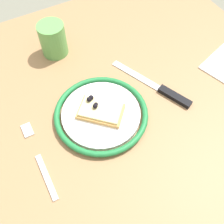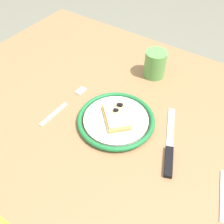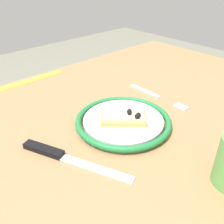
{
  "view_description": "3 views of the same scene",
  "coord_description": "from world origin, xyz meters",
  "px_view_note": "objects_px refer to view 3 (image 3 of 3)",
  "views": [
    {
      "loc": [
        -0.1,
        -0.34,
        1.27
      ],
      "look_at": [
        0.06,
        -0.04,
        0.75
      ],
      "focal_mm": 42.71,
      "sensor_mm": 36.0,
      "label": 1
    },
    {
      "loc": [
        0.32,
        -0.45,
        1.3
      ],
      "look_at": [
        0.02,
        -0.01,
        0.74
      ],
      "focal_mm": 41.82,
      "sensor_mm": 36.0,
      "label": 2
    },
    {
      "loc": [
        0.4,
        0.32,
        1.06
      ],
      "look_at": [
        0.07,
        -0.04,
        0.76
      ],
      "focal_mm": 40.14,
      "sensor_mm": 36.0,
      "label": 3
    }
  ],
  "objects_px": {
    "fork": "(157,96)",
    "dining_table": "(140,146)",
    "pizza_slice_near": "(124,116)",
    "knife": "(57,154)",
    "measuring_tape": "(14,86)",
    "plate": "(123,121)"
  },
  "relations": [
    {
      "from": "measuring_tape",
      "to": "dining_table",
      "type": "bearing_deg",
      "value": 109.0
    },
    {
      "from": "pizza_slice_near",
      "to": "knife",
      "type": "xyz_separation_m",
      "value": [
        0.18,
        -0.01,
        -0.02
      ]
    },
    {
      "from": "dining_table",
      "to": "fork",
      "type": "xyz_separation_m",
      "value": [
        -0.13,
        -0.06,
        0.08
      ]
    },
    {
      "from": "pizza_slice_near",
      "to": "measuring_tape",
      "type": "relative_size",
      "value": 0.35
    },
    {
      "from": "dining_table",
      "to": "pizza_slice_near",
      "type": "xyz_separation_m",
      "value": [
        0.04,
        -0.02,
        0.1
      ]
    },
    {
      "from": "dining_table",
      "to": "knife",
      "type": "height_order",
      "value": "knife"
    },
    {
      "from": "fork",
      "to": "measuring_tape",
      "type": "distance_m",
      "value": 0.44
    },
    {
      "from": "dining_table",
      "to": "knife",
      "type": "bearing_deg",
      "value": -8.83
    },
    {
      "from": "plate",
      "to": "knife",
      "type": "bearing_deg",
      "value": -3.35
    },
    {
      "from": "dining_table",
      "to": "fork",
      "type": "bearing_deg",
      "value": -156.61
    },
    {
      "from": "fork",
      "to": "plate",
      "type": "bearing_deg",
      "value": 10.74
    },
    {
      "from": "pizza_slice_near",
      "to": "measuring_tape",
      "type": "height_order",
      "value": "pizza_slice_near"
    },
    {
      "from": "knife",
      "to": "plate",
      "type": "bearing_deg",
      "value": 176.65
    },
    {
      "from": "pizza_slice_near",
      "to": "fork",
      "type": "height_order",
      "value": "pizza_slice_near"
    },
    {
      "from": "pizza_slice_near",
      "to": "knife",
      "type": "bearing_deg",
      "value": -3.8
    },
    {
      "from": "knife",
      "to": "fork",
      "type": "xyz_separation_m",
      "value": [
        -0.35,
        -0.02,
        -0.0
      ]
    },
    {
      "from": "plate",
      "to": "pizza_slice_near",
      "type": "height_order",
      "value": "pizza_slice_near"
    },
    {
      "from": "dining_table",
      "to": "pizza_slice_near",
      "type": "height_order",
      "value": "pizza_slice_near"
    },
    {
      "from": "measuring_tape",
      "to": "plate",
      "type": "bearing_deg",
      "value": 104.4
    },
    {
      "from": "fork",
      "to": "dining_table",
      "type": "bearing_deg",
      "value": 23.39
    },
    {
      "from": "pizza_slice_near",
      "to": "knife",
      "type": "distance_m",
      "value": 0.18
    },
    {
      "from": "measuring_tape",
      "to": "knife",
      "type": "bearing_deg",
      "value": 78.4
    }
  ]
}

